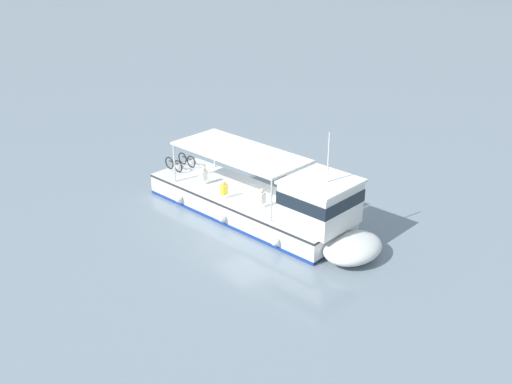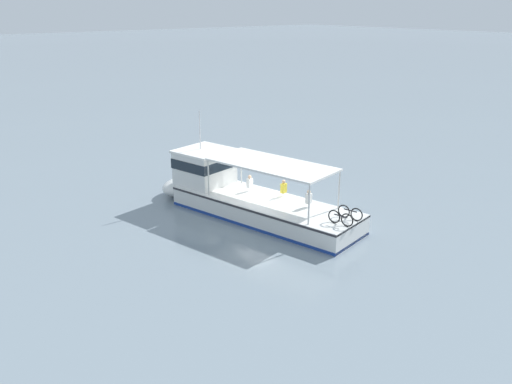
{
  "view_description": "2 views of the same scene",
  "coord_description": "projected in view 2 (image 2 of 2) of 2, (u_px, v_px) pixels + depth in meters",
  "views": [
    {
      "loc": [
        21.58,
        -14.51,
        13.31
      ],
      "look_at": [
        -0.2,
        0.6,
        1.4
      ],
      "focal_mm": 43.21,
      "sensor_mm": 36.0,
      "label": 1
    },
    {
      "loc": [
        -21.44,
        17.77,
        11.0
      ],
      "look_at": [
        -0.2,
        0.6,
        1.4
      ],
      "focal_mm": 37.8,
      "sensor_mm": 36.0,
      "label": 2
    }
  ],
  "objects": [
    {
      "name": "ferry_main",
      "position": [
        242.0,
        195.0,
        29.68
      ],
      "size": [
        13.07,
        5.66,
        5.32
      ],
      "color": "white",
      "rests_on": "ground"
    },
    {
      "name": "ground_plane",
      "position": [
        262.0,
        213.0,
        29.91
      ],
      "size": [
        400.0,
        400.0,
        0.0
      ],
      "primitive_type": "plane",
      "color": "gray"
    }
  ]
}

